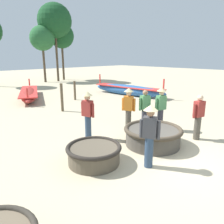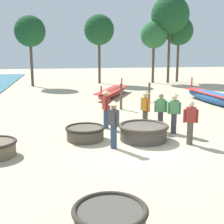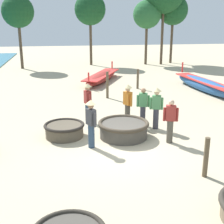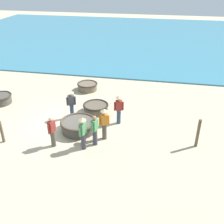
{
  "view_description": "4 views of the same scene",
  "coord_description": "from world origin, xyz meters",
  "px_view_note": "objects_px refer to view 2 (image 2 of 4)",
  "views": [
    {
      "loc": [
        -5.15,
        -2.94,
        2.86
      ],
      "look_at": [
        -0.02,
        2.37,
        0.92
      ],
      "focal_mm": 35.0,
      "sensor_mm": 36.0,
      "label": 1
    },
    {
      "loc": [
        -2.5,
        -10.03,
        3.46
      ],
      "look_at": [
        -0.65,
        1.74,
        0.94
      ],
      "focal_mm": 50.0,
      "sensor_mm": 36.0,
      "label": 2
    },
    {
      "loc": [
        -1.68,
        -9.68,
        4.26
      ],
      "look_at": [
        0.07,
        1.49,
        0.81
      ],
      "focal_mm": 50.0,
      "sensor_mm": 36.0,
      "label": 3
    },
    {
      "loc": [
        11.39,
        4.83,
        7.42
      ],
      "look_at": [
        -0.61,
        2.48,
        0.72
      ],
      "focal_mm": 42.0,
      "sensor_mm": 36.0,
      "label": 4
    }
  ],
  "objects_px": {
    "mooring_post_mid_beach": "(149,92)",
    "tree_center": "(30,32)",
    "fisherman_hauling": "(190,122)",
    "tree_rightmost": "(170,15)",
    "coracle_front_left": "(110,220)",
    "coracle_center": "(143,131)",
    "fisherman_standing_right": "(106,106)",
    "long_boat_green_hull": "(113,92)",
    "tree_leftmost": "(179,31)",
    "coracle_tilted": "(85,133)",
    "fisherman_standing_left": "(114,121)",
    "fisherman_by_coracle": "(174,110)",
    "tree_right_mid": "(154,35)",
    "mooring_post_shoreline": "(121,96)",
    "fisherman_crouching": "(145,107)",
    "tree_left_mid": "(99,30)",
    "long_boat_red_hull": "(215,98)",
    "fisherman_with_hat": "(161,111)"
  },
  "relations": [
    {
      "from": "long_boat_green_hull",
      "to": "coracle_tilted",
      "type": "bearing_deg",
      "value": -104.71
    },
    {
      "from": "tree_rightmost",
      "to": "tree_center",
      "type": "distance_m",
      "value": 12.76
    },
    {
      "from": "fisherman_standing_left",
      "to": "tree_rightmost",
      "type": "bearing_deg",
      "value": 65.94
    },
    {
      "from": "fisherman_hauling",
      "to": "tree_rightmost",
      "type": "bearing_deg",
      "value": 73.4
    },
    {
      "from": "mooring_post_mid_beach",
      "to": "tree_rightmost",
      "type": "xyz_separation_m",
      "value": [
        4.64,
        9.96,
        5.66
      ]
    },
    {
      "from": "tree_rightmost",
      "to": "tree_center",
      "type": "height_order",
      "value": "tree_rightmost"
    },
    {
      "from": "mooring_post_shoreline",
      "to": "tree_right_mid",
      "type": "bearing_deg",
      "value": 66.18
    },
    {
      "from": "fisherman_standing_right",
      "to": "coracle_front_left",
      "type": "bearing_deg",
      "value": -97.32
    },
    {
      "from": "fisherman_by_coracle",
      "to": "fisherman_standing_right",
      "type": "height_order",
      "value": "same"
    },
    {
      "from": "long_boat_green_hull",
      "to": "fisherman_crouching",
      "type": "relative_size",
      "value": 3.32
    },
    {
      "from": "mooring_post_shoreline",
      "to": "tree_left_mid",
      "type": "bearing_deg",
      "value": 88.78
    },
    {
      "from": "fisherman_hauling",
      "to": "mooring_post_mid_beach",
      "type": "bearing_deg",
      "value": 83.98
    },
    {
      "from": "fisherman_hauling",
      "to": "fisherman_standing_right",
      "type": "bearing_deg",
      "value": 134.86
    },
    {
      "from": "coracle_center",
      "to": "fisherman_standing_right",
      "type": "bearing_deg",
      "value": 121.07
    },
    {
      "from": "fisherman_by_coracle",
      "to": "mooring_post_mid_beach",
      "type": "bearing_deg",
      "value": 82.2
    },
    {
      "from": "coracle_front_left",
      "to": "tree_right_mid",
      "type": "bearing_deg",
      "value": 71.97
    },
    {
      "from": "mooring_post_shoreline",
      "to": "fisherman_crouching",
      "type": "bearing_deg",
      "value": -87.25
    },
    {
      "from": "long_boat_red_hull",
      "to": "fisherman_hauling",
      "type": "height_order",
      "value": "fisherman_hauling"
    },
    {
      "from": "fisherman_hauling",
      "to": "fisherman_standing_right",
      "type": "relative_size",
      "value": 0.94
    },
    {
      "from": "coracle_center",
      "to": "fisherman_crouching",
      "type": "height_order",
      "value": "fisherman_crouching"
    },
    {
      "from": "long_boat_green_hull",
      "to": "tree_rightmost",
      "type": "relative_size",
      "value": 0.69
    },
    {
      "from": "mooring_post_mid_beach",
      "to": "tree_right_mid",
      "type": "distance_m",
      "value": 11.34
    },
    {
      "from": "fisherman_by_coracle",
      "to": "fisherman_standing_left",
      "type": "bearing_deg",
      "value": -151.32
    },
    {
      "from": "tree_right_mid",
      "to": "tree_left_mid",
      "type": "relative_size",
      "value": 0.91
    },
    {
      "from": "mooring_post_mid_beach",
      "to": "coracle_tilted",
      "type": "bearing_deg",
      "value": -121.32
    },
    {
      "from": "fisherman_standing_right",
      "to": "coracle_tilted",
      "type": "bearing_deg",
      "value": -123.18
    },
    {
      "from": "tree_left_mid",
      "to": "tree_leftmost",
      "type": "bearing_deg",
      "value": 1.59
    },
    {
      "from": "coracle_center",
      "to": "long_boat_green_hull",
      "type": "bearing_deg",
      "value": 87.24
    },
    {
      "from": "fisherman_with_hat",
      "to": "mooring_post_mid_beach",
      "type": "bearing_deg",
      "value": 78.24
    },
    {
      "from": "fisherman_with_hat",
      "to": "tree_right_mid",
      "type": "xyz_separation_m",
      "value": [
        4.61,
        16.93,
        3.63
      ]
    },
    {
      "from": "long_boat_green_hull",
      "to": "mooring_post_shoreline",
      "type": "relative_size",
      "value": 3.81
    },
    {
      "from": "long_boat_green_hull",
      "to": "coracle_center",
      "type": "bearing_deg",
      "value": -92.76
    },
    {
      "from": "coracle_tilted",
      "to": "fisherman_standing_left",
      "type": "distance_m",
      "value": 1.61
    },
    {
      "from": "long_boat_green_hull",
      "to": "tree_leftmost",
      "type": "distance_m",
      "value": 12.15
    },
    {
      "from": "long_boat_red_hull",
      "to": "fisherman_crouching",
      "type": "distance_m",
      "value": 7.74
    },
    {
      "from": "coracle_center",
      "to": "tree_left_mid",
      "type": "relative_size",
      "value": 0.3
    },
    {
      "from": "fisherman_hauling",
      "to": "mooring_post_mid_beach",
      "type": "relative_size",
      "value": 1.28
    },
    {
      "from": "tree_left_mid",
      "to": "tree_leftmost",
      "type": "xyz_separation_m",
      "value": [
        7.77,
        0.22,
        -0.03
      ]
    },
    {
      "from": "long_boat_red_hull",
      "to": "tree_center",
      "type": "xyz_separation_m",
      "value": [
        -11.78,
        10.61,
        4.29
      ]
    },
    {
      "from": "tree_leftmost",
      "to": "tree_center",
      "type": "xyz_separation_m",
      "value": [
        -13.86,
        -1.42,
        -0.19
      ]
    },
    {
      "from": "mooring_post_shoreline",
      "to": "tree_leftmost",
      "type": "relative_size",
      "value": 0.23
    },
    {
      "from": "coracle_tilted",
      "to": "tree_rightmost",
      "type": "distance_m",
      "value": 20.65
    },
    {
      "from": "fisherman_hauling",
      "to": "tree_center",
      "type": "height_order",
      "value": "tree_center"
    },
    {
      "from": "tree_rightmost",
      "to": "mooring_post_mid_beach",
      "type": "bearing_deg",
      "value": -114.98
    },
    {
      "from": "long_boat_green_hull",
      "to": "fisherman_standing_left",
      "type": "xyz_separation_m",
      "value": [
        -1.76,
        -11.29,
        0.65
      ]
    },
    {
      "from": "mooring_post_mid_beach",
      "to": "tree_leftmost",
      "type": "height_order",
      "value": "tree_leftmost"
    },
    {
      "from": "mooring_post_shoreline",
      "to": "coracle_center",
      "type": "bearing_deg",
      "value": -92.35
    },
    {
      "from": "coracle_tilted",
      "to": "fisherman_hauling",
      "type": "bearing_deg",
      "value": -17.28
    },
    {
      "from": "mooring_post_mid_beach",
      "to": "tree_center",
      "type": "relative_size",
      "value": 0.2
    },
    {
      "from": "coracle_front_left",
      "to": "tree_rightmost",
      "type": "distance_m",
      "value": 26.05
    }
  ]
}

